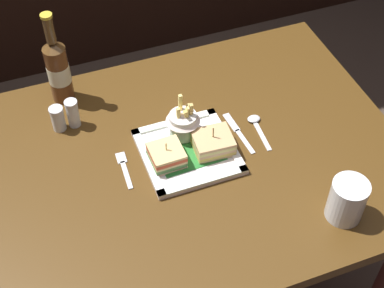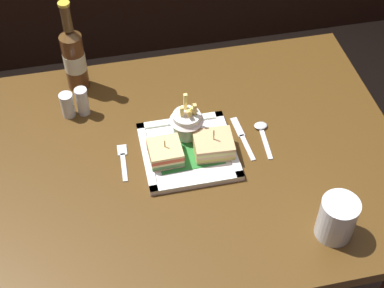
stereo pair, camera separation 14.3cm
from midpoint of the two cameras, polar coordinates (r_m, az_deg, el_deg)
name	(u,v)px [view 1 (the left image)]	position (r m, az deg, el deg)	size (l,w,h in m)	color
dining_table	(196,187)	(1.56, -2.26, -4.48)	(1.06, 0.82, 0.74)	#4B3012
square_plate	(188,152)	(1.46, -3.20, -0.93)	(0.23, 0.23, 0.02)	white
sandwich_half_left	(167,156)	(1.42, -5.38, -1.38)	(0.08, 0.08, 0.07)	#DCB389
sandwich_half_right	(213,143)	(1.44, -0.72, -0.09)	(0.10, 0.09, 0.08)	tan
fries_cup	(183,121)	(1.46, -3.69, 2.16)	(0.09, 0.09, 0.12)	white
beer_bottle	(58,69)	(1.60, -15.68, 7.06)	(0.06, 0.06, 0.28)	#5A3219
water_glass	(347,202)	(1.34, 12.13, -5.78)	(0.09, 0.09, 0.11)	silver
fork	(124,168)	(1.45, -9.54, -2.54)	(0.03, 0.13, 0.00)	silver
knife	(238,132)	(1.51, 1.89, 1.08)	(0.03, 0.16, 0.00)	silver
spoon	(256,124)	(1.53, 3.75, 1.87)	(0.04, 0.13, 0.01)	silver
salt_shaker	(58,120)	(1.56, -15.71, 2.19)	(0.04, 0.04, 0.07)	silver
pepper_shaker	(73,115)	(1.55, -14.31, 2.70)	(0.03, 0.03, 0.08)	silver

